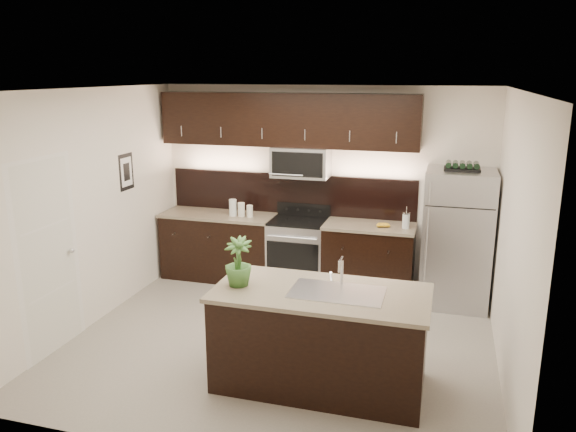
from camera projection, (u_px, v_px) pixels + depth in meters
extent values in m
plane|color=gray|center=(280.00, 342.00, 6.14)|extent=(4.50, 4.50, 0.00)
cube|color=silver|center=(322.00, 186.00, 7.67)|extent=(4.50, 0.02, 2.70)
cube|color=silver|center=(198.00, 294.00, 3.94)|extent=(4.50, 0.02, 2.70)
cube|color=silver|center=(92.00, 209.00, 6.40)|extent=(0.02, 4.00, 2.70)
cube|color=silver|center=(512.00, 240.00, 5.20)|extent=(0.02, 4.00, 2.70)
cube|color=white|center=(280.00, 89.00, 5.47)|extent=(4.50, 4.00, 0.02)
cube|color=silver|center=(49.00, 259.00, 5.74)|extent=(0.04, 0.80, 2.02)
sphere|color=silver|center=(72.00, 251.00, 6.03)|extent=(0.06, 0.06, 0.06)
cube|color=black|center=(126.00, 172.00, 7.02)|extent=(0.01, 0.32, 0.46)
cube|color=white|center=(127.00, 172.00, 7.02)|extent=(0.00, 0.24, 0.36)
cube|color=black|center=(219.00, 247.00, 7.98)|extent=(1.57, 0.62, 0.90)
cube|color=black|center=(369.00, 260.00, 7.41)|extent=(1.16, 0.62, 0.90)
cube|color=#B2B2B7|center=(298.00, 254.00, 7.67)|extent=(0.76, 0.62, 0.90)
cube|color=black|center=(299.00, 221.00, 7.55)|extent=(0.76, 0.60, 0.03)
cube|color=tan|center=(218.00, 215.00, 7.86)|extent=(1.59, 0.65, 0.04)
cube|color=tan|center=(370.00, 226.00, 7.30)|extent=(1.18, 0.65, 0.04)
cube|color=black|center=(290.00, 194.00, 7.81)|extent=(3.49, 0.02, 0.56)
cube|color=#B2B2B7|center=(301.00, 162.00, 7.46)|extent=(0.76, 0.40, 0.40)
cube|color=black|center=(287.00, 120.00, 7.41)|extent=(3.49, 0.33, 0.70)
cube|color=black|center=(320.00, 340.00, 5.21)|extent=(1.90, 0.90, 0.90)
cube|color=tan|center=(321.00, 293.00, 5.09)|extent=(1.96, 0.96, 0.04)
cube|color=silver|center=(337.00, 292.00, 5.04)|extent=(0.84, 0.50, 0.01)
cylinder|color=silver|center=(342.00, 272.00, 5.21)|extent=(0.03, 0.03, 0.24)
cylinder|color=silver|center=(341.00, 259.00, 5.11)|extent=(0.02, 0.14, 0.02)
cylinder|color=silver|center=(339.00, 267.00, 5.06)|extent=(0.02, 0.02, 0.10)
cube|color=#B2B2B7|center=(457.00, 239.00, 6.96)|extent=(0.83, 0.75, 1.72)
cube|color=black|center=(462.00, 169.00, 6.75)|extent=(0.42, 0.26, 0.03)
cylinder|color=black|center=(448.00, 164.00, 6.78)|extent=(0.07, 0.24, 0.07)
cylinder|color=black|center=(455.00, 165.00, 6.76)|extent=(0.07, 0.24, 0.07)
cylinder|color=black|center=(462.00, 165.00, 6.73)|extent=(0.07, 0.24, 0.07)
cylinder|color=black|center=(469.00, 165.00, 6.71)|extent=(0.07, 0.24, 0.07)
cylinder|color=black|center=(477.00, 166.00, 6.69)|extent=(0.07, 0.24, 0.07)
imported|color=#376327|center=(238.00, 262.00, 5.17)|extent=(0.29, 0.29, 0.46)
cylinder|color=silver|center=(233.00, 208.00, 7.72)|extent=(0.10, 0.10, 0.23)
cylinder|color=silver|center=(241.00, 209.00, 7.69)|extent=(0.10, 0.10, 0.19)
cylinder|color=silver|center=(250.00, 211.00, 7.66)|extent=(0.09, 0.09, 0.16)
cylinder|color=silver|center=(406.00, 221.00, 7.10)|extent=(0.09, 0.09, 0.18)
cylinder|color=silver|center=(406.00, 213.00, 7.07)|extent=(0.10, 0.10, 0.02)
cylinder|color=silver|center=(407.00, 210.00, 7.06)|extent=(0.01, 0.01, 0.07)
ellipsoid|color=gold|center=(379.00, 225.00, 7.18)|extent=(0.21, 0.18, 0.06)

